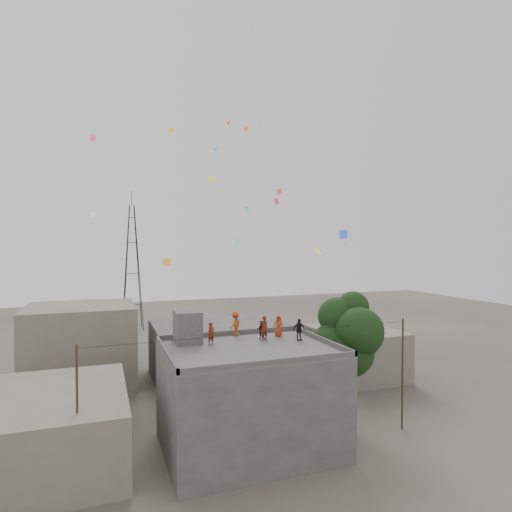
{
  "coord_description": "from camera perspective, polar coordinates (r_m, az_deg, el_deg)",
  "views": [
    {
      "loc": [
        -8.36,
        -24.16,
        12.32
      ],
      "look_at": [
        1.24,
        2.11,
        11.57
      ],
      "focal_mm": 30.0,
      "sensor_mm": 36.0,
      "label": 1
    }
  ],
  "objects": [
    {
      "name": "ground",
      "position": [
        28.38,
        -0.97,
        -24.19
      ],
      "size": [
        140.0,
        140.0,
        0.0
      ],
      "primitive_type": "plane",
      "color": "#403A34",
      "rests_on": "ground"
    },
    {
      "name": "main_building",
      "position": [
        27.19,
        -0.98,
        -18.39
      ],
      "size": [
        10.0,
        8.0,
        6.1
      ],
      "color": "#44423F",
      "rests_on": "ground"
    },
    {
      "name": "parapet",
      "position": [
        26.28,
        -0.98,
        -11.81
      ],
      "size": [
        10.0,
        8.0,
        0.3
      ],
      "color": "#44423F",
      "rests_on": "main_building"
    },
    {
      "name": "stair_head_box",
      "position": [
        27.75,
        -9.12,
        -9.32
      ],
      "size": [
        1.6,
        1.8,
        2.0
      ],
      "primitive_type": "cube",
      "color": "#44423F",
      "rests_on": "main_building"
    },
    {
      "name": "neighbor_west",
      "position": [
        28.24,
        -25.58,
        -20.04
      ],
      "size": [
        8.0,
        10.0,
        4.0
      ],
      "primitive_type": "cube",
      "color": "#6C6455",
      "rests_on": "ground"
    },
    {
      "name": "neighbor_north",
      "position": [
        40.74,
        -4.86,
        -12.41
      ],
      "size": [
        12.0,
        9.0,
        5.0
      ],
      "primitive_type": "cube",
      "color": "#44423F",
      "rests_on": "ground"
    },
    {
      "name": "neighbor_northwest",
      "position": [
        41.15,
        -22.3,
        -10.95
      ],
      "size": [
        9.0,
        8.0,
        7.0
      ],
      "primitive_type": "cube",
      "color": "#6C6455",
      "rests_on": "ground"
    },
    {
      "name": "neighbor_east",
      "position": [
        42.06,
        13.05,
        -12.42
      ],
      "size": [
        7.0,
        8.0,
        4.4
      ],
      "primitive_type": "cube",
      "color": "#6C6455",
      "rests_on": "ground"
    },
    {
      "name": "tree",
      "position": [
        29.98,
        12.29,
        -10.46
      ],
      "size": [
        4.9,
        4.6,
        9.1
      ],
      "color": "black",
      "rests_on": "ground"
    },
    {
      "name": "utility_line",
      "position": [
        25.99,
        1.06,
        -17.53
      ],
      "size": [
        20.12,
        0.62,
        7.4
      ],
      "color": "black",
      "rests_on": "ground"
    },
    {
      "name": "transmission_tower",
      "position": [
        64.39,
        -16.18,
        -1.41
      ],
      "size": [
        2.97,
        2.97,
        20.01
      ],
      "color": "black",
      "rests_on": "ground"
    },
    {
      "name": "person_red_adult",
      "position": [
        28.09,
        1.06,
        -9.58
      ],
      "size": [
        0.66,
        0.51,
        1.6
      ],
      "primitive_type": "imported",
      "rotation": [
        0.0,
        0.0,
        3.37
      ],
      "color": "maroon",
      "rests_on": "main_building"
    },
    {
      "name": "person_orange_child",
      "position": [
        29.3,
        3.02,
        -9.28
      ],
      "size": [
        0.83,
        0.71,
        1.44
      ],
      "primitive_type": "imported",
      "rotation": [
        0.0,
        0.0,
        -0.43
      ],
      "color": "#BC3815",
      "rests_on": "main_building"
    },
    {
      "name": "person_dark_child",
      "position": [
        28.63,
        0.7,
        -9.79
      ],
      "size": [
        0.73,
        0.68,
        1.19
      ],
      "primitive_type": "imported",
      "rotation": [
        0.0,
        0.0,
        2.62
      ],
      "color": "black",
      "rests_on": "main_building"
    },
    {
      "name": "person_dark_adult",
      "position": [
        28.18,
        5.74,
        -9.74
      ],
      "size": [
        0.85,
        0.41,
        1.42
      ],
      "primitive_type": "imported",
      "rotation": [
        0.0,
        0.0,
        0.07
      ],
      "color": "black",
      "rests_on": "main_building"
    },
    {
      "name": "person_orange_adult",
      "position": [
        29.36,
        -2.79,
        -9.01
      ],
      "size": [
        1.21,
        1.21,
        1.68
      ],
      "primitive_type": "imported",
      "rotation": [
        0.0,
        0.0,
        -2.36
      ],
      "color": "#BE4715",
      "rests_on": "main_building"
    },
    {
      "name": "person_red_child",
      "position": [
        27.03,
        -5.99,
        -10.24
      ],
      "size": [
        0.61,
        0.52,
        1.4
      ],
      "primitive_type": "imported",
      "rotation": [
        0.0,
        0.0,
        0.43
      ],
      "color": "maroon",
      "rests_on": "main_building"
    },
    {
      "name": "kites",
      "position": [
        32.3,
        -3.11,
        8.02
      ],
      "size": [
        16.84,
        17.72,
        12.28
      ],
      "color": "orange",
      "rests_on": "ground"
    }
  ]
}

